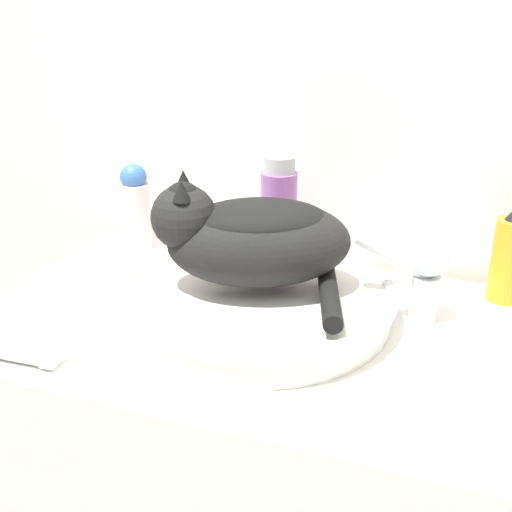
% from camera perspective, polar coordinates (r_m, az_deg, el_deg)
% --- Properties ---
extents(wall_back, '(8.00, 0.05, 2.40)m').
position_cam_1_polar(wall_back, '(1.18, 6.93, 18.76)').
color(wall_back, silver).
rests_on(wall_back, ground_plane).
extents(sink_basin, '(0.43, 0.43, 0.06)m').
position_cam_1_polar(sink_basin, '(1.01, 0.27, -3.69)').
color(sink_basin, white).
rests_on(sink_basin, vanity_counter).
extents(cat, '(0.32, 0.26, 0.17)m').
position_cam_1_polar(cat, '(0.97, -0.49, 1.81)').
color(cat, black).
rests_on(cat, sink_basin).
extents(faucet, '(0.14, 0.07, 0.15)m').
position_cam_1_polar(faucet, '(1.01, 14.50, -1.28)').
color(faucet, silver).
rests_on(faucet, vanity_counter).
extents(spray_bottle_trigger, '(0.05, 0.05, 0.16)m').
position_cam_1_polar(spray_bottle_trigger, '(1.12, 21.52, -0.19)').
color(spray_bottle_trigger, orange).
rests_on(spray_bottle_trigger, vanity_counter).
extents(mouthwash_bottle, '(0.06, 0.06, 0.21)m').
position_cam_1_polar(mouthwash_bottle, '(1.15, 2.02, 3.63)').
color(mouthwash_bottle, '#93569E').
rests_on(mouthwash_bottle, vanity_counter).
extents(lotion_bottle_white, '(0.06, 0.06, 0.17)m').
position_cam_1_polar(lotion_bottle_white, '(1.27, -10.65, 4.33)').
color(lotion_bottle_white, silver).
rests_on(lotion_bottle_white, vanity_counter).
extents(cream_tube, '(0.17, 0.04, 0.04)m').
position_cam_1_polar(cream_tube, '(0.97, -21.45, -7.61)').
color(cream_tube, silver).
rests_on(cream_tube, vanity_counter).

